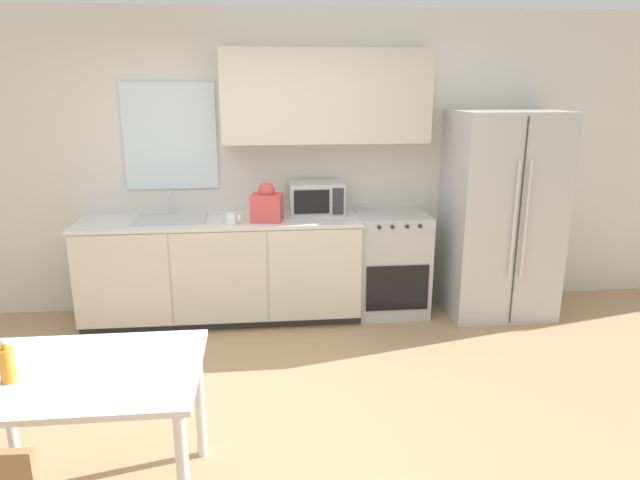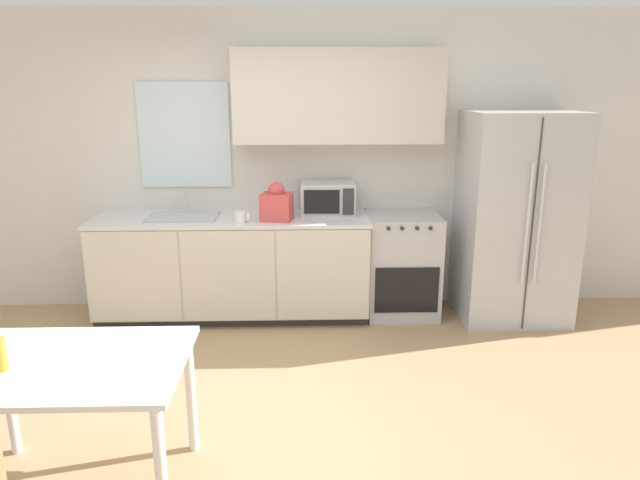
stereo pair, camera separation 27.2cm
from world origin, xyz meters
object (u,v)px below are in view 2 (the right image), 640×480
Objects in this scene: microwave at (328,198)px; coffee_mug at (241,217)px; refrigerator at (515,218)px; dining_table at (70,381)px; oven_range at (402,265)px.

coffee_mug is at bearing -155.96° from microwave.
refrigerator is 1.61× the size of dining_table.
coffee_mug is at bearing 73.42° from dining_table.
dining_table is at bearing -130.89° from oven_range.
microwave reaches higher than dining_table.
dining_table is at bearing -106.58° from coffee_mug.
oven_range is 3.14m from dining_table.
coffee_mug is (-2.39, -0.16, 0.06)m from refrigerator.
dining_table is (-2.05, -2.37, 0.18)m from oven_range.
refrigerator reaches higher than microwave.
oven_range is at bearing -7.69° from microwave.
dining_table is at bearing -142.94° from refrigerator.
microwave is at bearing 24.04° from coffee_mug.
microwave is 0.42× the size of dining_table.
microwave is at bearing 60.79° from dining_table.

